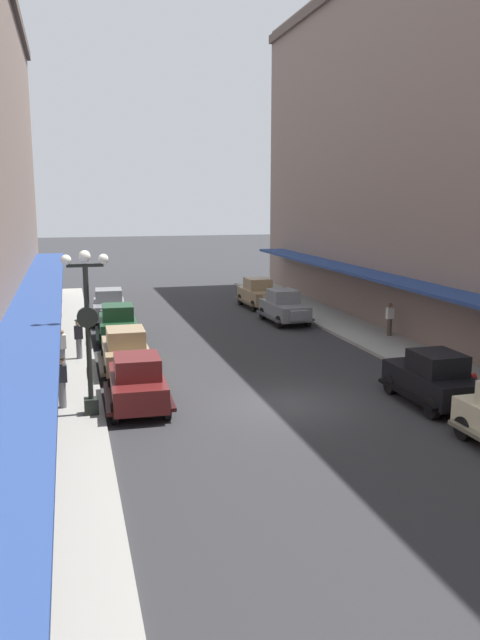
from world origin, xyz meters
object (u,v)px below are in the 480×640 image
(parked_car_0, at_px, (284,306))
(parked_car_7, at_px, (118,322))
(parked_car_6, at_px, (137,381))
(pedestrian_3, at_px, (59,303))
(pedestrian_1, at_px, (35,354))
(parked_car_1, at_px, (126,350))
(pedestrian_0, at_px, (79,339))
(pedestrian_2, at_px, (62,349))
(lamp_post_with_clock, at_px, (88,326))
(parked_car_3, at_px, (259,293))
(fire_hydrant, at_px, (473,384))
(pedestrian_4, at_px, (390,319))
(parked_car_4, at_px, (433,377))
(pedestrian_5, at_px, (62,382))
(parked_car_5, at_px, (109,305))

(parked_car_0, relative_size, parked_car_7, 1.00)
(parked_car_6, height_order, pedestrian_3, parked_car_6)
(parked_car_7, bearing_deg, pedestrian_1, -121.50)
(parked_car_1, distance_m, pedestrian_0, 2.87)
(pedestrian_2, bearing_deg, pedestrian_1, -148.88)
(lamp_post_with_clock, bearing_deg, parked_car_3, 59.22)
(fire_hydrant, xyz_separation_m, pedestrian_2, (-13.65, 7.28, 0.43))
(pedestrian_1, height_order, pedestrian_4, same)
(parked_car_4, distance_m, parked_car_6, 9.89)
(lamp_post_with_clock, distance_m, pedestrian_5, 2.33)
(parked_car_1, distance_m, pedestrian_5, 4.90)
(pedestrian_0, bearing_deg, parked_car_4, -38.11)
(pedestrian_1, relative_size, pedestrian_2, 1.00)
(fire_hydrant, distance_m, pedestrian_5, 13.85)
(parked_car_3, xyz_separation_m, lamp_post_with_clock, (-11.16, -18.73, 2.04))
(pedestrian_3, bearing_deg, pedestrian_5, -89.15)
(parked_car_6, xyz_separation_m, lamp_post_with_clock, (-1.51, -0.59, 2.04))
(lamp_post_with_clock, relative_size, fire_hydrant, 6.29)
(fire_hydrant, xyz_separation_m, pedestrian_3, (-13.88, 19.15, 0.43))
(parked_car_3, height_order, pedestrian_5, parked_car_3)
(parked_car_4, relative_size, pedestrian_2, 2.60)
(parked_car_6, relative_size, fire_hydrant, 5.24)
(pedestrian_1, height_order, pedestrian_2, same)
(parked_car_4, relative_size, lamp_post_with_clock, 0.83)
(parked_car_4, xyz_separation_m, pedestrian_2, (-12.07, 7.27, 0.05))
(pedestrian_0, xyz_separation_m, pedestrian_3, (-0.91, 10.20, -0.02))
(parked_car_6, distance_m, fire_hydrant, 11.44)
(parked_car_0, distance_m, parked_car_6, 15.94)
(parked_car_0, bearing_deg, parked_car_4, -89.48)
(parked_car_6, relative_size, pedestrian_4, 2.62)
(parked_car_4, bearing_deg, pedestrian_0, 141.89)
(parked_car_3, height_order, parked_car_4, same)
(parked_car_6, bearing_deg, fire_hydrant, -10.81)
(parked_car_5, distance_m, pedestrian_2, 10.74)
(parked_car_7, bearing_deg, parked_car_5, 90.89)
(parked_car_0, height_order, parked_car_6, same)
(fire_hydrant, distance_m, pedestrian_0, 15.76)
(parked_car_0, distance_m, parked_car_4, 14.93)
(pedestrian_2, relative_size, pedestrian_5, 0.98)
(lamp_post_with_clock, bearing_deg, parked_car_5, 84.34)
(parked_car_0, height_order, parked_car_3, same)
(parked_car_3, height_order, parked_car_5, same)
(pedestrian_0, bearing_deg, parked_car_0, 28.01)
(parked_car_3, bearing_deg, pedestrian_0, -135.10)
(pedestrian_3, height_order, pedestrian_5, pedestrian_5)
(parked_car_5, relative_size, pedestrian_1, 2.63)
(parked_car_3, distance_m, parked_car_4, 20.28)
(lamp_post_with_clock, xyz_separation_m, pedestrian_3, (-1.13, 17.60, -2.00))
(parked_car_7, bearing_deg, parked_car_6, -90.93)
(parked_car_4, height_order, parked_car_6, same)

